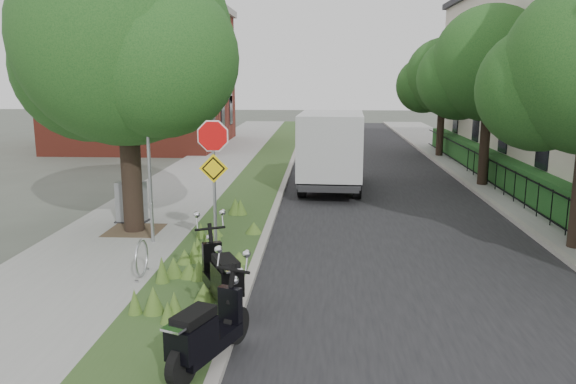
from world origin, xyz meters
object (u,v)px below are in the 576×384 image
sign_assembly (214,161)px  scooter_far (202,339)px  utility_cabinet (132,203)px  scooter_near (223,281)px  box_truck (331,147)px

sign_assembly → scooter_far: sign_assembly is taller
utility_cabinet → scooter_far: bearing=-65.1°
scooter_near → scooter_far: size_ratio=0.99×
box_truck → utility_cabinet: box_truck is taller
scooter_far → box_truck: size_ratio=0.34×
scooter_near → scooter_far: 2.22m
scooter_near → scooter_far: bearing=-87.7°
box_truck → scooter_far: bearing=-98.3°
box_truck → utility_cabinet: 7.93m
sign_assembly → utility_cabinet: size_ratio=2.87×
utility_cabinet → box_truck: bearing=44.3°
scooter_far → utility_cabinet: 8.72m
sign_assembly → scooter_far: bearing=-81.5°
scooter_near → utility_cabinet: (-3.59, 5.69, 0.08)m
scooter_far → utility_cabinet: bearing=114.9°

